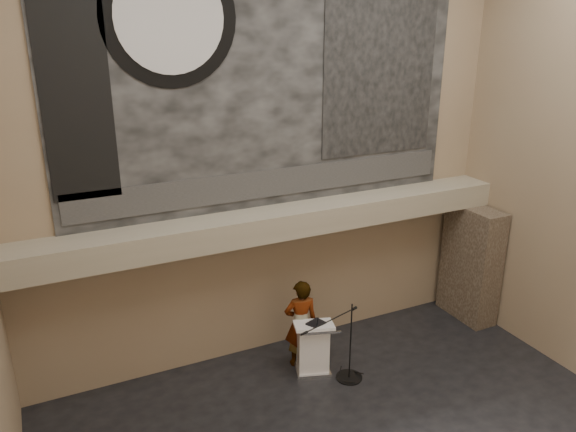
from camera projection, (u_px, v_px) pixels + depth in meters
wall_back at (270, 152)px, 10.79m from camera, size 10.00×0.02×8.50m
soffit at (279, 222)px, 10.89m from camera, size 10.00×0.80×0.50m
sprinkler_left at (201, 250)px, 10.29m from camera, size 0.04×0.04×0.06m
sprinkler_right at (363, 222)px, 11.71m from camera, size 0.04×0.04×0.06m
banner at (270, 75)px, 10.28m from camera, size 8.00×0.05×5.00m
banner_text_strip at (272, 183)px, 10.94m from camera, size 7.76×0.02×0.55m
banner_clock_rim at (170, 17)px, 9.18m from camera, size 2.30×0.02×2.30m
banner_clock_face at (170, 17)px, 9.17m from camera, size 1.84×0.02×1.84m
banner_building_print at (381, 65)px, 11.19m from camera, size 2.60×0.02×3.60m
banner_brick_print at (77, 103)px, 8.97m from camera, size 1.10×0.02×3.20m
stone_pier at (471, 263)px, 12.93m from camera, size 0.60×1.40×2.70m
lectern at (313, 348)px, 11.06m from camera, size 0.89×0.75×1.14m
binder at (316, 323)px, 10.84m from camera, size 0.40×0.36×0.04m
papers at (312, 326)px, 10.79m from camera, size 0.32×0.36×0.00m
speaker_person at (301, 323)px, 11.21m from camera, size 0.75×0.57×1.86m
mic_stand at (348, 368)px, 10.93m from camera, size 1.52×0.65×1.63m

